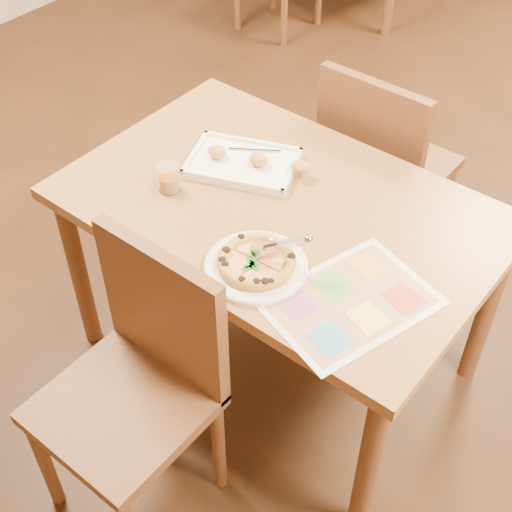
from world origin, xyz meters
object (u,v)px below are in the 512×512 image
Objects in this scene: chair_near at (143,360)px; pizza at (256,261)px; pizza_cutter at (279,246)px; chair_far at (380,154)px; plate at (256,267)px; menu at (350,302)px; dining_table at (280,225)px; appetizer_tray at (246,163)px; glass_tumbler at (169,179)px.

chair_near is 0.40m from pizza.
chair_near is 3.47× the size of pizza_cutter.
pizza_cutter is at bearing 101.23° from chair_far.
plate reaches higher than menu.
dining_table is at bearing 91.51° from pizza_cutter.
chair_near reaches higher than appetizer_tray.
pizza_cutter is 0.32× the size of menu.
menu is (0.27, 0.06, -0.02)m from pizza.
chair_far is 0.87m from pizza_cutter.
pizza is at bearing 71.22° from chair_near.
chair_far is at bearing 69.55° from appetizer_tray.
chair_near is 0.72m from appetizer_tray.
plate is 0.46m from appetizer_tray.
chair_near is 5.35× the size of glass_tumbler.
glass_tumbler reaches higher than menu.
dining_table is 2.77× the size of chair_near.
dining_table is at bearing 113.93° from plate.
glass_tumbler is at bearing -115.79° from appetizer_tray.
appetizer_tray is 0.64m from menu.
plate is 0.10m from pizza_cutter.
menu is at bearing -25.77° from appetizer_tray.
pizza_cutter is (0.05, 0.04, 0.08)m from plate.
glass_tumbler is 0.70m from menu.
appetizer_tray is 0.26m from glass_tumbler.
pizza_cutter reaches higher than appetizer_tray.
pizza_cutter is (0.16, -0.82, 0.24)m from chair_far.
chair_far is 1.10× the size of menu.
menu is at bearing 115.45° from chair_far.
menu reaches higher than dining_table.
plate is 0.66× the size of menu.
chair_near and chair_far have the same top height.
chair_near is at bearing -90.00° from dining_table.
glass_tumbler is (-0.31, -0.76, 0.19)m from chair_far.
glass_tumbler is at bearing 165.95° from plate.
chair_far reaches higher than pizza_cutter.
chair_near is 1.66× the size of plate.
menu is (0.69, -0.05, -0.04)m from glass_tumbler.
dining_table is at bearing 26.94° from glass_tumbler.
pizza is (0.12, 0.34, 0.18)m from chair_near.
chair_far is at bearing 115.45° from menu.
chair_near is at bearing -108.78° from pizza.
chair_far is 3.47× the size of pizza_cutter.
pizza_cutter reaches higher than glass_tumbler.
pizza_cutter is at bearing -53.71° from dining_table.
chair_far is 0.89m from plate.
glass_tumbler is (-0.11, -0.23, 0.02)m from appetizer_tray.
chair_near is 0.57m from menu.
pizza is at bearing -65.96° from dining_table.
appetizer_tray is at bearing 106.18° from chair_near.
appetizer_tray reaches higher than dining_table.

